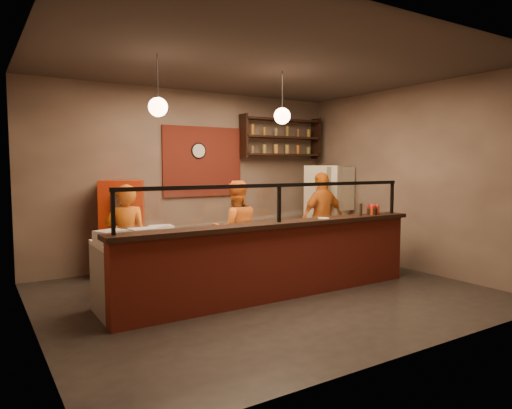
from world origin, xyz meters
TOP-DOWN VIEW (x-y plane):
  - floor at (0.00, 0.00)m, footprint 6.00×6.00m
  - ceiling at (0.00, 0.00)m, footprint 6.00×6.00m
  - wall_back at (0.00, 2.50)m, footprint 6.00×0.00m
  - wall_left at (-3.00, 0.00)m, footprint 0.00×5.00m
  - wall_right at (3.00, 0.00)m, footprint 0.00×5.00m
  - wall_front at (0.00, -2.50)m, footprint 6.00×0.00m
  - brick_patch at (0.20, 2.47)m, footprint 1.60×0.04m
  - service_counter at (0.00, -0.30)m, footprint 4.60×0.25m
  - counter_ledge at (0.00, -0.30)m, footprint 4.70×0.37m
  - worktop_cabinet at (0.00, 0.20)m, footprint 4.60×0.75m
  - worktop at (0.00, 0.20)m, footprint 4.60×0.75m
  - sneeze_guard at (0.00, -0.30)m, footprint 4.50×0.05m
  - wall_shelving at (1.90, 2.32)m, footprint 1.84×0.28m
  - wall_clock at (0.10, 2.46)m, footprint 0.30×0.04m
  - pendant_left at (-1.50, 0.20)m, footprint 0.24×0.24m
  - pendant_right at (0.40, 0.20)m, footprint 0.24×0.24m
  - cook_left at (-1.69, 1.05)m, footprint 0.65×0.51m
  - cook_mid at (0.03, 0.95)m, footprint 0.89×0.76m
  - cook_right at (2.05, 1.20)m, footprint 1.02×0.47m
  - fridge at (2.60, 1.67)m, footprint 0.99×0.96m
  - red_cooler at (-1.42, 2.15)m, footprint 0.86×0.83m
  - pizza_dough at (1.07, 0.33)m, footprint 0.60×0.60m
  - prep_tub_a at (-2.15, 0.11)m, footprint 0.40×0.36m
  - prep_tub_b at (-1.45, 0.30)m, footprint 0.33×0.28m
  - prep_tub_c at (-1.76, 0.04)m, footprint 0.34×0.28m
  - rolling_pin at (-1.04, 0.15)m, footprint 0.30×0.24m
  - condiment_caddy at (1.81, -0.28)m, footprint 0.22×0.20m
  - pepper_mill at (1.50, -0.34)m, footprint 0.05×0.05m
  - small_plate at (0.78, -0.31)m, footprint 0.20×0.20m

SIDE VIEW (x-z plane):
  - floor at x=0.00m, z-range 0.00..0.00m
  - worktop_cabinet at x=0.00m, z-range 0.00..0.85m
  - service_counter at x=0.00m, z-range 0.00..1.00m
  - cook_left at x=-1.69m, z-range 0.00..1.56m
  - red_cooler at x=-1.42m, z-range 0.00..1.59m
  - cook_mid at x=0.03m, z-range 0.00..1.59m
  - cook_right at x=2.05m, z-range 0.00..1.70m
  - worktop at x=0.00m, z-range 0.85..0.90m
  - pizza_dough at x=1.07m, z-range 0.90..0.91m
  - fridge at x=2.60m, z-range 0.00..1.83m
  - rolling_pin at x=-1.04m, z-range 0.90..0.96m
  - prep_tub_b at x=-1.45m, z-range 0.90..1.05m
  - prep_tub_a at x=-2.15m, z-range 0.90..1.06m
  - prep_tub_c at x=-1.76m, z-range 0.90..1.06m
  - counter_ledge at x=0.00m, z-range 1.00..1.06m
  - small_plate at x=0.78m, z-range 1.06..1.07m
  - condiment_caddy at x=1.81m, z-range 1.06..1.16m
  - pepper_mill at x=1.50m, z-range 1.06..1.25m
  - sneeze_guard at x=0.00m, z-range 1.11..1.63m
  - wall_back at x=0.00m, z-range -1.40..4.60m
  - wall_left at x=-3.00m, z-range -0.90..4.10m
  - wall_right at x=3.00m, z-range -0.90..4.10m
  - wall_front at x=0.00m, z-range -1.40..4.60m
  - brick_patch at x=0.20m, z-range 1.25..2.55m
  - wall_clock at x=0.10m, z-range 1.95..2.25m
  - wall_shelving at x=1.90m, z-range 1.98..2.83m
  - pendant_left at x=-1.50m, z-range 2.17..2.94m
  - pendant_right at x=0.40m, z-range 2.17..2.94m
  - ceiling at x=0.00m, z-range 3.20..3.20m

